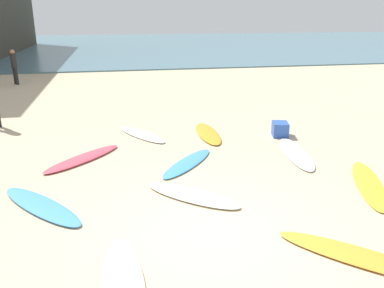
% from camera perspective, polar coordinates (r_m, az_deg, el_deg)
% --- Properties ---
extents(ground_plane, '(120.00, 120.00, 0.00)m').
position_cam_1_polar(ground_plane, '(6.43, 2.90, -12.83)').
color(ground_plane, '#C6B28E').
extents(ocean_water, '(120.00, 40.00, 0.08)m').
position_cam_1_polar(ocean_water, '(44.09, -9.80, 14.05)').
color(ocean_water, slate).
rests_on(ocean_water, ground_plane).
extents(surfboard_0, '(0.63, 2.19, 0.08)m').
position_cam_1_polar(surfboard_0, '(11.30, 2.32, 1.56)').
color(surfboard_0, gold).
rests_on(surfboard_0, ground_plane).
extents(surfboard_1, '(1.87, 2.12, 0.07)m').
position_cam_1_polar(surfboard_1, '(7.66, -21.10, -8.37)').
color(surfboard_1, '#4491D2').
rests_on(surfboard_1, ground_plane).
extents(surfboard_2, '(1.87, 1.79, 0.08)m').
position_cam_1_polar(surfboard_2, '(7.54, 0.07, -7.45)').
color(surfboard_2, white).
rests_on(surfboard_2, ground_plane).
extents(surfboard_3, '(0.99, 2.47, 0.07)m').
position_cam_1_polar(surfboard_3, '(10.06, 14.88, -1.29)').
color(surfboard_3, white).
rests_on(surfboard_3, ground_plane).
extents(surfboard_4, '(1.50, 2.49, 0.06)m').
position_cam_1_polar(surfboard_4, '(8.80, 24.32, -5.30)').
color(surfboard_4, yellow).
rests_on(surfboard_4, ground_plane).
extents(surfboard_5, '(1.95, 2.01, 0.08)m').
position_cam_1_polar(surfboard_5, '(9.73, -15.54, -2.01)').
color(surfboard_5, '#E14A5B').
rests_on(surfboard_5, ground_plane).
extents(surfboard_6, '(1.48, 2.04, 0.07)m').
position_cam_1_polar(surfboard_6, '(11.29, -7.33, 1.37)').
color(surfboard_6, silver).
rests_on(surfboard_6, ground_plane).
extents(surfboard_7, '(0.61, 2.33, 0.08)m').
position_cam_1_polar(surfboard_7, '(5.36, -9.94, -19.87)').
color(surfboard_7, '#F4E1C8').
rests_on(surfboard_7, ground_plane).
extents(surfboard_8, '(2.08, 2.02, 0.07)m').
position_cam_1_polar(surfboard_8, '(6.31, 23.18, -14.81)').
color(surfboard_8, gold).
rests_on(surfboard_8, ground_plane).
extents(surfboard_9, '(1.71, 1.96, 0.06)m').
position_cam_1_polar(surfboard_9, '(9.11, -0.64, -2.76)').
color(surfboard_9, '#4699D6').
rests_on(surfboard_9, ground_plane).
extents(beachgoer_mid, '(0.39, 0.39, 1.67)m').
position_cam_1_polar(beachgoer_mid, '(21.13, -24.45, 10.40)').
color(beachgoer_mid, black).
rests_on(beachgoer_mid, ground_plane).
extents(beach_cooler, '(0.54, 0.63, 0.40)m').
position_cam_1_polar(beach_cooler, '(11.41, 12.69, 2.12)').
color(beach_cooler, '#2D56B2').
rests_on(beach_cooler, ground_plane).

